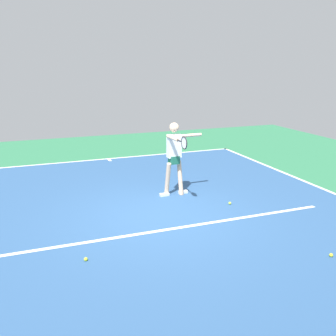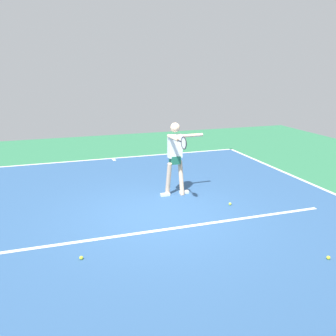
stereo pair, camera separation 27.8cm
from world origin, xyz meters
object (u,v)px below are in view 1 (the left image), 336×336
(tennis_player, at_px, (175,154))
(tennis_ball_by_sideline, at_px, (331,255))
(tennis_ball_by_baseline, at_px, (86,259))
(tennis_ball_far_corner, at_px, (230,203))

(tennis_player, xyz_separation_m, tennis_ball_by_sideline, (-1.35, 3.95, -1.05))
(tennis_ball_by_baseline, height_order, tennis_ball_by_sideline, same)
(tennis_player, distance_m, tennis_ball_far_corner, 1.81)
(tennis_ball_by_baseline, relative_size, tennis_ball_by_sideline, 1.00)
(tennis_ball_by_sideline, relative_size, tennis_ball_far_corner, 1.00)
(tennis_player, height_order, tennis_ball_by_baseline, tennis_player)
(tennis_player, relative_size, tennis_ball_by_sideline, 28.24)
(tennis_player, bearing_deg, tennis_ball_far_corner, 129.45)
(tennis_player, xyz_separation_m, tennis_ball_by_baseline, (2.65, 2.60, -1.05))
(tennis_player, bearing_deg, tennis_ball_by_baseline, 42.01)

